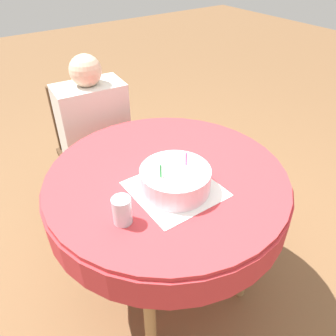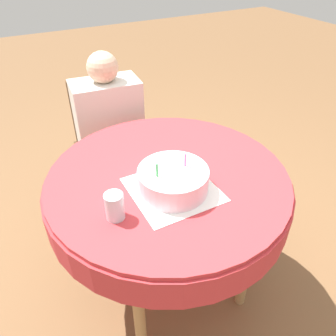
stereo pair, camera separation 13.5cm
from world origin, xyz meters
name	(u,v)px [view 1 (the left image)]	position (x,y,z in m)	size (l,w,h in m)	color
ground_plane	(167,282)	(0.00, 0.00, 0.00)	(12.00, 12.00, 0.00)	brown
dining_table	(167,191)	(0.00, 0.00, 0.68)	(1.06, 1.06, 0.77)	#BC3338
chair	(94,146)	(0.00, 0.83, 0.48)	(0.47, 0.47, 0.88)	#4C331E
person	(95,128)	(-0.01, 0.74, 0.66)	(0.41, 0.35, 1.10)	#DBB293
napkin	(175,189)	(-0.03, -0.10, 0.78)	(0.33, 0.33, 0.00)	white
birthday_cake	(175,179)	(-0.03, -0.10, 0.82)	(0.28, 0.28, 0.15)	silver
drinking_glass	(122,210)	(-0.29, -0.14, 0.83)	(0.07, 0.07, 0.11)	silver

